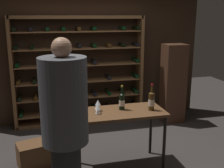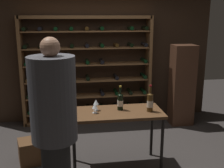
{
  "view_description": "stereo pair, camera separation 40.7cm",
  "coord_description": "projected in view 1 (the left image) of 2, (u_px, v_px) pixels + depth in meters",
  "views": [
    {
      "loc": [
        -0.96,
        -3.68,
        2.16
      ],
      "look_at": [
        0.01,
        0.15,
        1.17
      ],
      "focal_mm": 44.3,
      "sensor_mm": 36.0,
      "label": 1
    },
    {
      "loc": [
        -0.56,
        -3.76,
        2.16
      ],
      "look_at": [
        0.01,
        0.15,
        1.17
      ],
      "focal_mm": 44.3,
      "sensor_mm": 36.0,
      "label": 2
    }
  ],
  "objects": [
    {
      "name": "back_wall",
      "position": [
        90.0,
        57.0,
        5.7
      ],
      "size": [
        4.69,
        0.1,
        2.65
      ],
      "primitive_type": "cube",
      "color": "#3D2B1E",
      "rests_on": "ground"
    },
    {
      "name": "display_cabinet",
      "position": [
        173.0,
        84.0,
        5.63
      ],
      "size": [
        0.44,
        0.36,
        1.6
      ],
      "primitive_type": "cube",
      "color": "#4C2D1E",
      "rests_on": "ground"
    },
    {
      "name": "wine_crate",
      "position": [
        35.0,
        154.0,
        4.05
      ],
      "size": [
        0.55,
        0.45,
        0.36
      ],
      "primitive_type": "cube",
      "rotation": [
        0.0,
        0.0,
        0.26
      ],
      "color": "brown",
      "rests_on": "ground"
    },
    {
      "name": "tasting_table",
      "position": [
        118.0,
        117.0,
        3.89
      ],
      "size": [
        1.3,
        0.61,
        0.85
      ],
      "color": "brown",
      "rests_on": "ground"
    },
    {
      "name": "wine_bottle_green_slim",
      "position": [
        151.0,
        101.0,
        3.89
      ],
      "size": [
        0.09,
        0.09,
        0.38
      ],
      "color": "#4C3314",
      "rests_on": "tasting_table"
    },
    {
      "name": "ground_plane",
      "position": [
        114.0,
        161.0,
        4.21
      ],
      "size": [
        9.83,
        9.83,
        0.0
      ],
      "primitive_type": "plane",
      "color": "#383330"
    },
    {
      "name": "person_guest_blue_shirt",
      "position": [
        65.0,
        121.0,
        2.9
      ],
      "size": [
        0.49,
        0.5,
        1.95
      ],
      "rotation": [
        0.0,
        0.0,
        -2.89
      ],
      "color": "#272727",
      "rests_on": "ground"
    },
    {
      "name": "wine_rack",
      "position": [
        79.0,
        71.0,
        5.5
      ],
      "size": [
        2.59,
        0.32,
        2.15
      ],
      "color": "brown",
      "rests_on": "ground"
    },
    {
      "name": "wine_glass_stemmed_center",
      "position": [
        98.0,
        103.0,
        3.85
      ],
      "size": [
        0.08,
        0.08,
        0.16
      ],
      "color": "silver",
      "rests_on": "tasting_table"
    },
    {
      "name": "wine_bottle_amber_reserve",
      "position": [
        122.0,
        101.0,
        3.91
      ],
      "size": [
        0.08,
        0.08,
        0.35
      ],
      "color": "black",
      "rests_on": "tasting_table"
    },
    {
      "name": "wine_glass_stemmed_left",
      "position": [
        98.0,
        107.0,
        3.76
      ],
      "size": [
        0.08,
        0.08,
        0.13
      ],
      "color": "silver",
      "rests_on": "tasting_table"
    }
  ]
}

